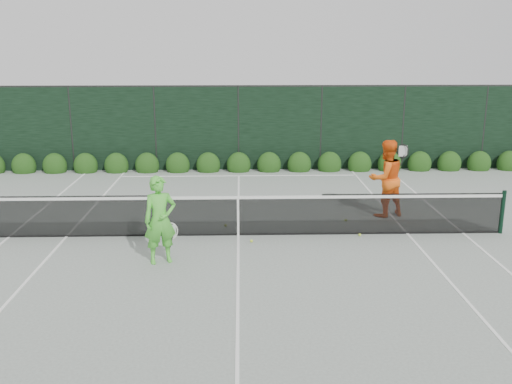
{
  "coord_description": "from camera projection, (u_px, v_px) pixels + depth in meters",
  "views": [
    {
      "loc": [
        0.07,
        -13.05,
        4.47
      ],
      "look_at": [
        0.44,
        0.3,
        1.0
      ],
      "focal_mm": 40.0,
      "sensor_mm": 36.0,
      "label": 1
    }
  ],
  "objects": [
    {
      "name": "windscreen_fence",
      "position": [
        237.0,
        206.0,
        10.75
      ],
      "size": [
        32.0,
        21.07,
        3.06
      ],
      "color": "black",
      "rests_on": "ground"
    },
    {
      "name": "player_woman",
      "position": [
        160.0,
        220.0,
        11.85
      ],
      "size": [
        0.79,
        0.64,
        1.86
      ],
      "rotation": [
        0.0,
        0.0,
        0.34
      ],
      "color": "#54CE3C",
      "rests_on": "ground"
    },
    {
      "name": "player_man",
      "position": [
        386.0,
        178.0,
        15.08
      ],
      "size": [
        1.21,
        1.08,
        2.06
      ],
      "rotation": [
        0.0,
        0.0,
        3.5
      ],
      "color": "orange",
      "rests_on": "ground"
    },
    {
      "name": "hedge_row",
      "position": [
        239.0,
        165.0,
        20.61
      ],
      "size": [
        31.66,
        0.65,
        0.94
      ],
      "color": "#1B3D10",
      "rests_on": "ground"
    },
    {
      "name": "court_lines",
      "position": [
        238.0,
        235.0,
        13.75
      ],
      "size": [
        11.03,
        23.83,
        0.01
      ],
      "color": "white",
      "rests_on": "ground"
    },
    {
      "name": "ground",
      "position": [
        238.0,
        235.0,
        13.75
      ],
      "size": [
        80.0,
        80.0,
        0.0
      ],
      "primitive_type": "plane",
      "color": "gray",
      "rests_on": "ground"
    },
    {
      "name": "tennis_balls",
      "position": [
        296.0,
        230.0,
        14.04
      ],
      "size": [
        3.32,
        1.62,
        0.07
      ],
      "color": "#CAEA34",
      "rests_on": "ground"
    },
    {
      "name": "tennis_net",
      "position": [
        237.0,
        214.0,
        13.62
      ],
      "size": [
        12.9,
        0.1,
        1.07
      ],
      "color": "black",
      "rests_on": "ground"
    }
  ]
}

